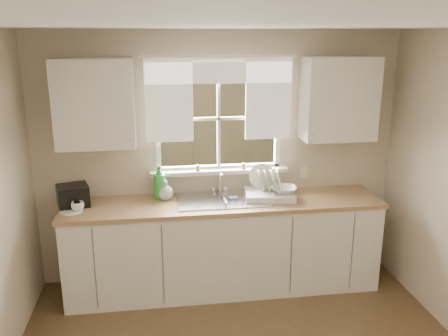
{
  "coord_description": "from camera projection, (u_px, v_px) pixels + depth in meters",
  "views": [
    {
      "loc": [
        -0.61,
        -2.55,
        2.46
      ],
      "look_at": [
        0.0,
        1.65,
        1.25
      ],
      "focal_mm": 38.0,
      "sensor_mm": 36.0,
      "label": 1
    }
  ],
  "objects": [
    {
      "name": "soap_bottle_c",
      "position": [
        166.0,
        190.0,
        4.57
      ],
      "size": [
        0.18,
        0.18,
        0.19
      ],
      "primitive_type": "imported",
      "rotation": [
        0.0,
        0.0,
        0.27
      ],
      "color": "#EEE1C4",
      "rests_on": "countertop"
    },
    {
      "name": "base_cabinets",
      "position": [
        224.0,
        247.0,
        4.66
      ],
      "size": [
        3.0,
        0.62,
        0.87
      ],
      "primitive_type": "cube",
      "color": "silver",
      "rests_on": "ground"
    },
    {
      "name": "curtains",
      "position": [
        219.0,
        91.0,
        4.51
      ],
      "size": [
        1.5,
        0.03,
        0.81
      ],
      "color": "white",
      "rests_on": "room_walls"
    },
    {
      "name": "upper_cabinet_right",
      "position": [
        339.0,
        99.0,
        4.57
      ],
      "size": [
        0.7,
        0.33,
        0.8
      ],
      "primitive_type": "cube",
      "color": "silver",
      "rests_on": "room_walls"
    },
    {
      "name": "saucer",
      "position": [
        71.0,
        211.0,
        4.27
      ],
      "size": [
        0.2,
        0.2,
        0.01
      ],
      "primitive_type": "cylinder",
      "color": "white",
      "rests_on": "countertop"
    },
    {
      "name": "cup",
      "position": [
        78.0,
        207.0,
        4.27
      ],
      "size": [
        0.14,
        0.14,
        0.09
      ],
      "primitive_type": "imported",
      "rotation": [
        0.0,
        0.0,
        0.25
      ],
      "color": "white",
      "rests_on": "countertop"
    },
    {
      "name": "room_walls",
      "position": [
        266.0,
        249.0,
        2.78
      ],
      "size": [
        3.62,
        4.02,
        2.5
      ],
      "color": "beige",
      "rests_on": "ground"
    },
    {
      "name": "wall_outlet",
      "position": [
        303.0,
        172.0,
        4.9
      ],
      "size": [
        0.08,
        0.01,
        0.12
      ],
      "primitive_type": "cube",
      "color": "beige",
      "rests_on": "room_walls"
    },
    {
      "name": "sink",
      "position": [
        223.0,
        207.0,
        4.58
      ],
      "size": [
        0.88,
        0.52,
        0.4
      ],
      "color": "#B7B7BC",
      "rests_on": "countertop"
    },
    {
      "name": "dish_rack",
      "position": [
        269.0,
        191.0,
        4.62
      ],
      "size": [
        0.52,
        0.42,
        0.31
      ],
      "color": "white",
      "rests_on": "countertop"
    },
    {
      "name": "bowl",
      "position": [
        284.0,
        190.0,
        4.58
      ],
      "size": [
        0.28,
        0.28,
        0.06
      ],
      "primitive_type": "imported",
      "rotation": [
        0.0,
        0.0,
        -0.18
      ],
      "color": "silver",
      "rests_on": "dish_rack"
    },
    {
      "name": "sill_jars",
      "position": [
        221.0,
        167.0,
        4.71
      ],
      "size": [
        0.5,
        0.04,
        0.06
      ],
      "color": "brown",
      "rests_on": "window"
    },
    {
      "name": "window",
      "position": [
        219.0,
        135.0,
        4.68
      ],
      "size": [
        1.38,
        0.16,
        1.06
      ],
      "color": "white",
      "rests_on": "room_walls"
    },
    {
      "name": "soap_bottle_a",
      "position": [
        160.0,
        182.0,
        4.56
      ],
      "size": [
        0.15,
        0.16,
        0.34
      ],
      "primitive_type": "imported",
      "rotation": [
        0.0,
        0.0,
        0.2
      ],
      "color": "green",
      "rests_on": "countertop"
    },
    {
      "name": "upper_cabinet_left",
      "position": [
        95.0,
        104.0,
        4.25
      ],
      "size": [
        0.7,
        0.33,
        0.8
      ],
      "primitive_type": "cube",
      "color": "silver",
      "rests_on": "room_walls"
    },
    {
      "name": "soap_bottle_b",
      "position": [
        166.0,
        191.0,
        4.57
      ],
      "size": [
        0.08,
        0.08,
        0.17
      ],
      "primitive_type": "imported",
      "rotation": [
        0.0,
        0.0,
        -0.0
      ],
      "color": "blue",
      "rests_on": "countertop"
    },
    {
      "name": "countertop",
      "position": [
        224.0,
        203.0,
        4.54
      ],
      "size": [
        3.04,
        0.65,
        0.04
      ],
      "primitive_type": "cube",
      "color": "#A07950",
      "rests_on": "base_cabinets"
    },
    {
      "name": "black_appliance",
      "position": [
        73.0,
        196.0,
        4.39
      ],
      "size": [
        0.33,
        0.31,
        0.2
      ],
      "primitive_type": "cube",
      "rotation": [
        0.0,
        0.0,
        0.29
      ],
      "color": "black",
      "rests_on": "countertop"
    },
    {
      "name": "ceiling",
      "position": [
        269.0,
        25.0,
        2.5
      ],
      "size": [
        3.6,
        4.0,
        0.02
      ],
      "primitive_type": "cube",
      "color": "silver",
      "rests_on": "room_walls"
    }
  ]
}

